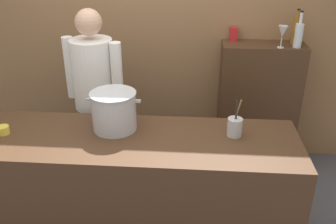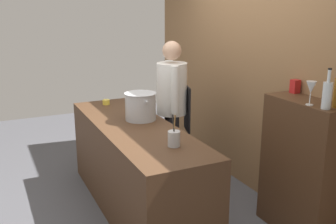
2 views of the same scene
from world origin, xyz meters
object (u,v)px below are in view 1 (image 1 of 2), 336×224
object	(u,v)px
stockpot_large	(114,111)
butter_jar	(3,130)
wine_bottle_amber	(296,30)
utensil_crock	(235,127)
chef	(95,93)
wine_glass_short	(283,32)
spice_tin_red	(234,34)
wine_bottle_clear	(299,35)

from	to	relation	value
stockpot_large	butter_jar	distance (m)	0.79
wine_bottle_amber	stockpot_large	bearing A→B (deg)	-143.19
stockpot_large	utensil_crock	xyz separation A→B (m)	(0.85, -0.04, -0.07)
chef	butter_jar	size ratio (longest dim) A/B	19.55
stockpot_large	wine_glass_short	bearing A→B (deg)	36.01
spice_tin_red	butter_jar	bearing A→B (deg)	-142.12
spice_tin_red	wine_glass_short	bearing A→B (deg)	-28.22
butter_jar	wine_glass_short	bearing A→B (deg)	27.70
chef	utensil_crock	world-z (taller)	chef
chef	stockpot_large	world-z (taller)	chef
wine_glass_short	wine_bottle_amber	bearing A→B (deg)	43.24
butter_jar	spice_tin_red	world-z (taller)	spice_tin_red
utensil_crock	wine_glass_short	world-z (taller)	wine_glass_short
utensil_crock	wine_glass_short	bearing A→B (deg)	64.97
wine_bottle_clear	wine_bottle_amber	size ratio (longest dim) A/B	1.02
utensil_crock	wine_bottle_clear	size ratio (longest dim) A/B	0.86
utensil_crock	wine_bottle_clear	bearing A→B (deg)	59.03
stockpot_large	utensil_crock	bearing A→B (deg)	-2.63
wine_bottle_clear	spice_tin_red	bearing A→B (deg)	160.65
chef	wine_bottle_amber	world-z (taller)	chef
utensil_crock	wine_bottle_clear	xyz separation A→B (m)	(0.61, 1.02, 0.40)
stockpot_large	utensil_crock	distance (m)	0.85
wine_glass_short	wine_bottle_clear	bearing A→B (deg)	8.90
wine_bottle_amber	wine_glass_short	distance (m)	0.20
butter_jar	wine_bottle_clear	xyz separation A→B (m)	(2.23, 1.11, 0.44)
chef	spice_tin_red	size ratio (longest dim) A/B	13.38
spice_tin_red	wine_bottle_clear	bearing A→B (deg)	-19.35
utensil_crock	wine_bottle_amber	world-z (taller)	wine_bottle_amber
utensil_crock	wine_bottle_amber	distance (m)	1.35
chef	utensil_crock	size ratio (longest dim) A/B	6.04
chef	spice_tin_red	bearing A→B (deg)	-132.50
wine_bottle_amber	wine_glass_short	world-z (taller)	wine_bottle_amber
stockpot_large	butter_jar	world-z (taller)	stockpot_large
butter_jar	spice_tin_red	bearing A→B (deg)	37.88
wine_bottle_amber	wine_glass_short	bearing A→B (deg)	-136.76
wine_bottle_amber	wine_bottle_clear	bearing A→B (deg)	-90.85
utensil_crock	wine_bottle_amber	xyz separation A→B (m)	(0.61, 1.13, 0.41)
wine_bottle_clear	wine_bottle_amber	xyz separation A→B (m)	(0.00, 0.12, 0.01)
chef	butter_jar	xyz separation A→B (m)	(-0.50, -0.62, -0.04)
wine_bottle_clear	wine_glass_short	distance (m)	0.15
spice_tin_red	wine_bottle_amber	bearing A→B (deg)	-7.86
wine_glass_short	stockpot_large	bearing A→B (deg)	-143.99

